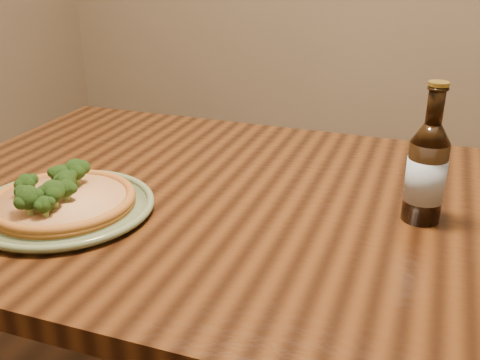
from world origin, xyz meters
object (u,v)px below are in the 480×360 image
(plate, at_px, (64,207))
(pizza, at_px, (62,198))
(beer_bottle, at_px, (426,171))
(table, at_px, (310,251))

(plate, relative_size, pizza, 1.26)
(pizza, xyz_separation_m, beer_bottle, (0.61, 0.19, 0.06))
(beer_bottle, bearing_deg, plate, -160.10)
(table, height_order, beer_bottle, beer_bottle)
(plate, bearing_deg, table, 22.36)
(beer_bottle, bearing_deg, table, -172.18)
(plate, height_order, beer_bottle, beer_bottle)
(table, height_order, plate, plate)
(pizza, height_order, beer_bottle, beer_bottle)
(table, distance_m, pizza, 0.47)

